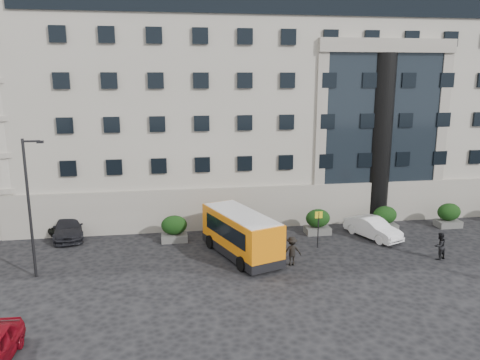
# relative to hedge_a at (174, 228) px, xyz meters

# --- Properties ---
(ground) EXTENTS (120.00, 120.00, 0.00)m
(ground) POSITION_rel_hedge_a_xyz_m (4.00, -7.80, -0.93)
(ground) COLOR black
(ground) RESTS_ON ground
(civic_building) EXTENTS (44.00, 24.00, 18.00)m
(civic_building) POSITION_rel_hedge_a_xyz_m (10.00, 14.20, 8.07)
(civic_building) COLOR #A6A193
(civic_building) RESTS_ON ground
(entrance_column) EXTENTS (1.80, 1.80, 13.00)m
(entrance_column) POSITION_rel_hedge_a_xyz_m (16.00, 2.50, 5.57)
(entrance_column) COLOR black
(entrance_column) RESTS_ON ground
(hedge_a) EXTENTS (1.80, 1.26, 1.84)m
(hedge_a) POSITION_rel_hedge_a_xyz_m (0.00, 0.00, 0.00)
(hedge_a) COLOR #595957
(hedge_a) RESTS_ON ground
(hedge_b) EXTENTS (1.80, 1.26, 1.84)m
(hedge_b) POSITION_rel_hedge_a_xyz_m (5.20, 0.00, 0.00)
(hedge_b) COLOR #595957
(hedge_b) RESTS_ON ground
(hedge_c) EXTENTS (1.80, 1.26, 1.84)m
(hedge_c) POSITION_rel_hedge_a_xyz_m (10.40, 0.00, 0.00)
(hedge_c) COLOR #595957
(hedge_c) RESTS_ON ground
(hedge_d) EXTENTS (1.80, 1.26, 1.84)m
(hedge_d) POSITION_rel_hedge_a_xyz_m (15.60, 0.00, 0.00)
(hedge_d) COLOR #595957
(hedge_d) RESTS_ON ground
(hedge_e) EXTENTS (1.80, 1.26, 1.84)m
(hedge_e) POSITION_rel_hedge_a_xyz_m (20.80, 0.00, 0.00)
(hedge_e) COLOR #595957
(hedge_e) RESTS_ON ground
(street_lamp) EXTENTS (1.16, 0.18, 8.00)m
(street_lamp) POSITION_rel_hedge_a_xyz_m (-7.94, -4.80, 3.44)
(street_lamp) COLOR #262628
(street_lamp) RESTS_ON ground
(bus_stop_sign) EXTENTS (0.50, 0.08, 2.52)m
(bus_stop_sign) POSITION_rel_hedge_a_xyz_m (9.50, -2.80, 0.80)
(bus_stop_sign) COLOR #262628
(bus_stop_sign) RESTS_ON ground
(minibus) EXTENTS (4.52, 7.17, 2.83)m
(minibus) POSITION_rel_hedge_a_xyz_m (4.18, -3.41, 0.63)
(minibus) COLOR orange
(minibus) RESTS_ON ground
(parked_car_c) EXTENTS (2.84, 5.22, 1.44)m
(parked_car_c) POSITION_rel_hedge_a_xyz_m (-7.50, 2.13, -0.21)
(parked_car_c) COLOR black
(parked_car_c) RESTS_ON ground
(parked_car_d) EXTENTS (3.06, 5.41, 1.42)m
(parked_car_d) POSITION_rel_hedge_a_xyz_m (-7.50, 3.81, -0.22)
(parked_car_d) COLOR black
(parked_car_d) RESTS_ON ground
(white_taxi) EXTENTS (3.13, 4.66, 1.45)m
(white_taxi) POSITION_rel_hedge_a_xyz_m (14.00, -1.50, -0.20)
(white_taxi) COLOR white
(white_taxi) RESTS_ON ground
(pedestrian_b) EXTENTS (1.03, 0.91, 1.76)m
(pedestrian_b) POSITION_rel_hedge_a_xyz_m (16.42, -5.91, -0.05)
(pedestrian_b) COLOR black
(pedestrian_b) RESTS_ON ground
(pedestrian_c) EXTENTS (1.19, 0.70, 1.81)m
(pedestrian_c) POSITION_rel_hedge_a_xyz_m (7.00, -5.40, -0.02)
(pedestrian_c) COLOR black
(pedestrian_c) RESTS_ON ground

